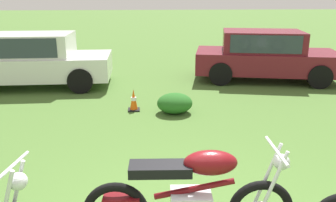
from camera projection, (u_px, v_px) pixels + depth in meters
The scene contains 5 objects.
motorcycle_maroon at pixel (191, 197), 3.41m from camera, with size 2.11×0.64×1.02m.
car_white at pixel (27, 56), 9.31m from camera, with size 4.02×1.89×1.43m.
car_burgundy at pixel (264, 53), 10.07m from camera, with size 4.31×2.63×1.43m.
traffic_cone at pixel (134, 101), 7.48m from camera, with size 0.25×0.25×0.47m.
shrub_low at pixel (175, 103), 7.32m from camera, with size 0.75×0.66×0.43m.
Camera 1 is at (-0.43, -2.58, 2.39)m, focal length 37.11 mm.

